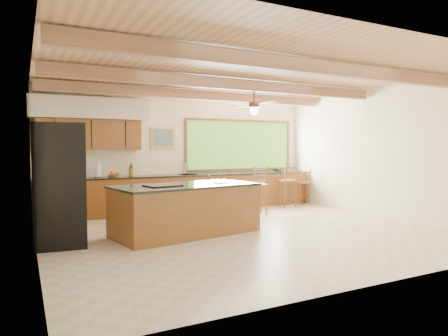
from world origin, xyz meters
name	(u,v)px	position (x,y,z in m)	size (l,w,h in m)	color
ground	(245,232)	(0.00, 0.00, 0.00)	(7.20, 7.20, 0.00)	beige
room_shell	(222,117)	(-0.17, 0.65, 2.21)	(7.27, 6.54, 3.02)	white
counter_run	(162,196)	(-0.82, 2.52, 0.46)	(7.12, 3.10, 1.26)	brown
island	(186,209)	(-1.07, 0.34, 0.46)	(2.83, 1.69, 0.94)	brown
refrigerator	(61,185)	(-3.22, 0.40, 1.00)	(0.85, 0.83, 2.00)	black
bar_stool_a	(214,193)	(0.10, 1.59, 0.58)	(0.40, 0.40, 0.98)	brown
bar_stool_b	(259,186)	(1.27, 1.54, 0.70)	(0.48, 0.48, 1.18)	brown
bar_stool_c	(289,181)	(2.66, 2.23, 0.69)	(0.49, 0.49, 1.17)	brown
bar_stool_d	(305,183)	(3.30, 2.38, 0.60)	(0.46, 0.46, 1.01)	brown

